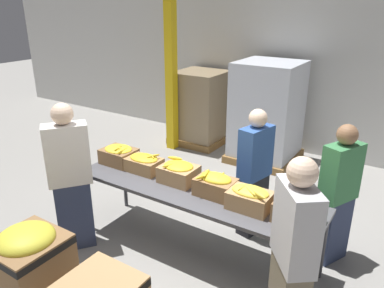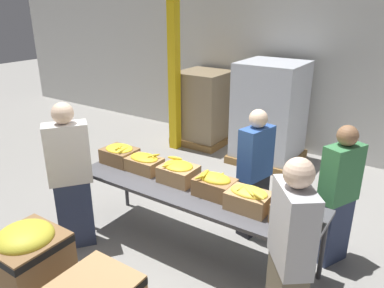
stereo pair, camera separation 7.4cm
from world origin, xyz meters
TOP-DOWN VIEW (x-y plane):
  - ground_plane at (0.00, 0.00)m, footprint 30.00×30.00m
  - wall_back at (0.00, 3.73)m, footprint 16.00×0.08m
  - sorting_table at (0.00, 0.00)m, footprint 2.83×0.80m
  - banana_box_0 at (-1.16, 0.07)m, footprint 0.42×0.33m
  - banana_box_1 at (-0.74, 0.05)m, footprint 0.42×0.28m
  - banana_box_2 at (-0.24, 0.05)m, footprint 0.41×0.33m
  - banana_box_3 at (0.27, 0.00)m, footprint 0.42×0.32m
  - banana_box_4 at (0.69, -0.06)m, footprint 0.42×0.29m
  - banana_box_5 at (1.15, -0.03)m, footprint 0.42×0.33m
  - volunteer_0 at (-1.22, -0.65)m, footprint 0.47×0.51m
  - volunteer_1 at (1.31, -0.62)m, footprint 0.46×0.50m
  - volunteer_2 at (0.39, 0.73)m, footprint 0.30×0.47m
  - volunteer_3 at (1.36, 0.73)m, footprint 0.37×0.48m
  - donation_bin_0 at (-0.87, -1.49)m, footprint 0.62×0.62m
  - support_pillar at (-2.12, 2.54)m, footprint 0.17×0.17m
  - pallet_stack_0 at (-1.84, 3.12)m, footprint 1.01×1.01m
  - pallet_stack_1 at (-0.37, 2.97)m, footprint 1.14×1.14m

SIDE VIEW (x-z plane):
  - ground_plane at x=0.00m, z-range 0.00..0.00m
  - donation_bin_0 at x=-0.87m, z-range 0.02..0.84m
  - pallet_stack_0 at x=-1.84m, z-range -0.01..1.44m
  - sorting_table at x=0.00m, z-range 0.35..1.16m
  - volunteer_3 at x=1.36m, z-range 0.00..1.58m
  - volunteer_2 at x=0.39m, z-range 0.00..1.59m
  - volunteer_1 at x=1.31m, z-range -0.01..1.70m
  - volunteer_0 at x=-1.22m, z-range -0.01..1.74m
  - pallet_stack_1 at x=-0.37m, z-range -0.01..1.76m
  - banana_box_1 at x=-0.74m, z-range 0.80..1.03m
  - banana_box_0 at x=-1.16m, z-range 0.80..1.06m
  - banana_box_2 at x=-0.24m, z-range 0.80..1.06m
  - banana_box_4 at x=0.69m, z-range 0.80..1.06m
  - banana_box_3 at x=0.27m, z-range 0.80..1.07m
  - banana_box_5 at x=1.15m, z-range 0.80..1.07m
  - wall_back at x=0.00m, z-range 0.00..4.00m
  - support_pillar at x=-2.12m, z-range 0.00..4.00m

